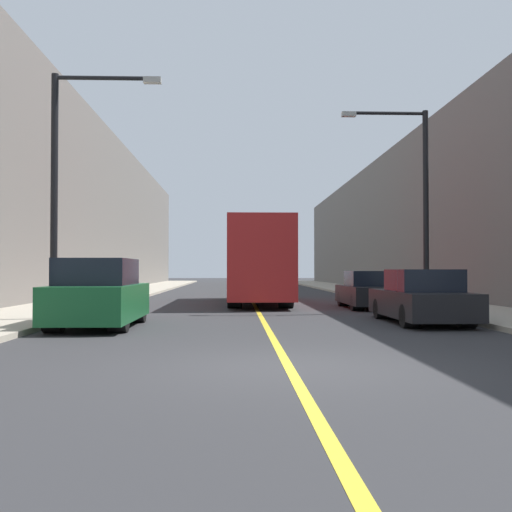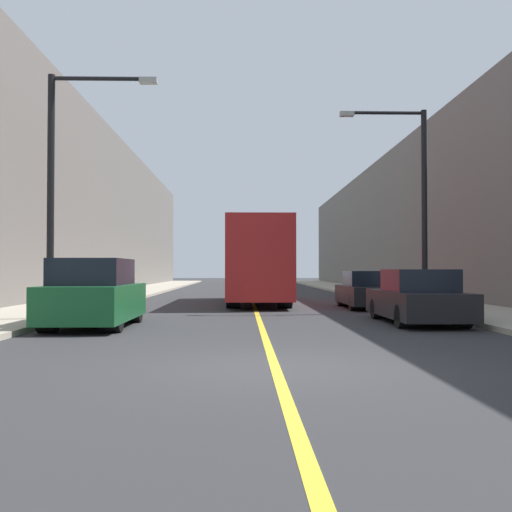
# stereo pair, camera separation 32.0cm
# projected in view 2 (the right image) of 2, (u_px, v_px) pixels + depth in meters

# --- Properties ---
(ground_plane) EXTENTS (200.00, 200.00, 0.00)m
(ground_plane) POSITION_uv_depth(u_px,v_px,m) (275.00, 367.00, 9.22)
(ground_plane) COLOR #2D2D30
(sidewalk_left) EXTENTS (3.54, 72.00, 0.14)m
(sidewalk_left) POSITION_uv_depth(u_px,v_px,m) (137.00, 292.00, 39.03)
(sidewalk_left) COLOR #A89E8C
(sidewalk_left) RESTS_ON ground
(sidewalk_right) EXTENTS (3.54, 72.00, 0.14)m
(sidewalk_right) POSITION_uv_depth(u_px,v_px,m) (362.00, 292.00, 39.38)
(sidewalk_right) COLOR #A89E8C
(sidewalk_right) RESTS_ON ground
(building_row_left) EXTENTS (4.00, 72.00, 10.91)m
(building_row_left) POSITION_uv_depth(u_px,v_px,m) (79.00, 209.00, 39.07)
(building_row_left) COLOR #66605B
(building_row_left) RESTS_ON ground
(building_row_right) EXTENTS (4.00, 72.00, 9.36)m
(building_row_right) POSITION_uv_depth(u_px,v_px,m) (418.00, 222.00, 39.57)
(building_row_right) COLOR #66605B
(building_row_right) RESTS_ON ground
(road_center_line) EXTENTS (0.16, 72.00, 0.01)m
(road_center_line) POSITION_uv_depth(u_px,v_px,m) (250.00, 293.00, 39.20)
(road_center_line) COLOR gold
(road_center_line) RESTS_ON ground
(bus) EXTENTS (2.57, 10.42, 3.57)m
(bus) POSITION_uv_depth(u_px,v_px,m) (257.00, 261.00, 26.68)
(bus) COLOR #AD1E1E
(bus) RESTS_ON ground
(parked_suv_left) EXTENTS (1.97, 4.44, 1.79)m
(parked_suv_left) POSITION_uv_depth(u_px,v_px,m) (94.00, 295.00, 15.64)
(parked_suv_left) COLOR #145128
(parked_suv_left) RESTS_ON ground
(car_right_near) EXTENTS (1.90, 4.74, 1.52)m
(car_right_near) POSITION_uv_depth(u_px,v_px,m) (417.00, 299.00, 16.80)
(car_right_near) COLOR black
(car_right_near) RESTS_ON ground
(car_right_mid) EXTENTS (1.85, 4.42, 1.46)m
(car_right_mid) POSITION_uv_depth(u_px,v_px,m) (367.00, 291.00, 23.30)
(car_right_mid) COLOR black
(car_right_mid) RESTS_ON ground
(street_lamp_left) EXTENTS (3.09, 0.24, 6.90)m
(street_lamp_left) POSITION_uv_depth(u_px,v_px,m) (62.00, 175.00, 16.91)
(street_lamp_left) COLOR black
(street_lamp_left) RESTS_ON sidewalk_left
(street_lamp_right) EXTENTS (3.09, 0.24, 7.02)m
(street_lamp_right) POSITION_uv_depth(u_px,v_px,m) (415.00, 192.00, 21.10)
(street_lamp_right) COLOR black
(street_lamp_right) RESTS_ON sidewalk_right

